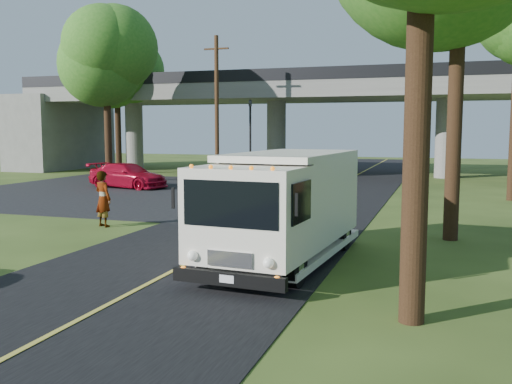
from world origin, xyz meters
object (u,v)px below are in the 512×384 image
at_px(utility_pole, 217,108).
at_px(red_sedan, 128,176).
at_px(tree_left_lot, 107,54).
at_px(tree_left_far, 118,72).
at_px(traffic_signal, 250,131).
at_px(step_van, 283,204).
at_px(pedestrian, 103,199).

relative_size(utility_pole, red_sedan, 1.86).
height_order(tree_left_lot, tree_left_far, tree_left_lot).
bearing_deg(utility_pole, tree_left_far, 157.57).
xyz_separation_m(tree_left_far, red_sedan, (5.73, -8.48, -6.75)).
xyz_separation_m(traffic_signal, red_sedan, (-5.07, -6.65, -2.50)).
bearing_deg(step_van, tree_left_lot, 137.11).
distance_m(traffic_signal, red_sedan, 8.72).
xyz_separation_m(traffic_signal, pedestrian, (0.93, -18.26, -2.24)).
bearing_deg(tree_left_lot, red_sedan, -42.30).
xyz_separation_m(tree_left_far, pedestrian, (11.73, -20.10, -6.49)).
distance_m(tree_left_lot, step_van, 24.42).
bearing_deg(traffic_signal, red_sedan, -127.32).
height_order(traffic_signal, pedestrian, traffic_signal).
xyz_separation_m(traffic_signal, tree_left_far, (-10.79, 1.84, 4.25)).
height_order(tree_left_far, red_sedan, tree_left_far).
distance_m(traffic_signal, pedestrian, 18.42).
relative_size(traffic_signal, utility_pole, 0.58).
relative_size(utility_pole, step_van, 1.35).
bearing_deg(utility_pole, pedestrian, -81.50).
bearing_deg(step_van, traffic_signal, 115.27).
bearing_deg(tree_left_lot, tree_left_far, 116.57).
height_order(utility_pole, pedestrian, utility_pole).
distance_m(tree_left_lot, tree_left_far, 6.72).
xyz_separation_m(tree_left_lot, tree_left_far, (-3.00, 6.00, -0.45)).
height_order(step_van, red_sedan, step_van).
bearing_deg(red_sedan, tree_left_far, 44.61).
height_order(utility_pole, tree_left_lot, tree_left_lot).
relative_size(tree_left_lot, tree_left_far, 1.06).
xyz_separation_m(utility_pole, step_van, (9.70, -19.47, -3.11)).
relative_size(traffic_signal, step_van, 0.78).
relative_size(tree_left_lot, step_van, 1.57).
bearing_deg(tree_left_far, pedestrian, -59.74).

